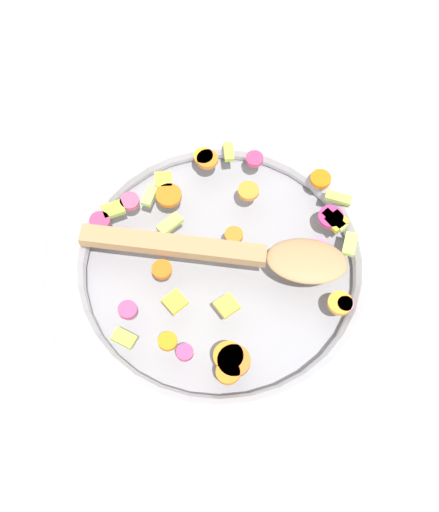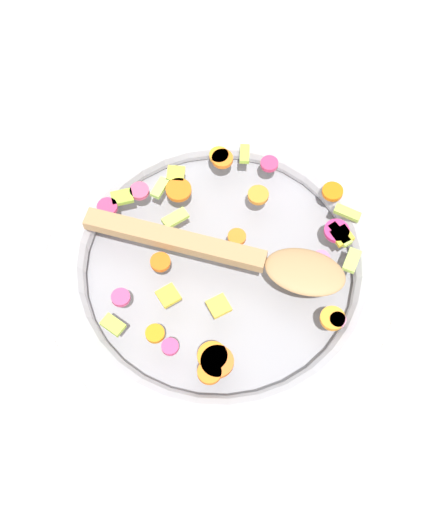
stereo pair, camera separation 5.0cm
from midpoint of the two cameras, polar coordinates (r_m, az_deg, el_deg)
ground_plane at (r=0.85m, az=1.70°, el=-1.63°), size 4.00×4.00×0.00m
skillet at (r=0.83m, az=1.74°, el=-0.98°), size 0.41×0.41×0.05m
chopped_vegetables at (r=0.80m, az=2.44°, el=0.28°), size 0.33×0.28×0.01m
wooden_spoon at (r=0.79m, az=3.64°, el=-0.14°), size 0.25×0.23×0.01m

